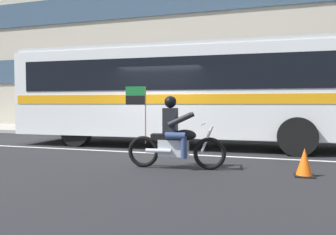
% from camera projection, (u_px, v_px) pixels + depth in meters
% --- Properties ---
extents(ground_plane, '(60.00, 60.00, 0.00)m').
position_uv_depth(ground_plane, '(159.00, 150.00, 9.85)').
color(ground_plane, black).
extents(sidewalk_curb, '(28.00, 3.80, 0.15)m').
position_uv_depth(sidewalk_curb, '(195.00, 133.00, 14.72)').
color(sidewalk_curb, '#A39E93').
rests_on(sidewalk_curb, ground_plane).
extents(lane_center_stripe, '(26.60, 0.14, 0.01)m').
position_uv_depth(lane_center_stripe, '(152.00, 153.00, 9.28)').
color(lane_center_stripe, silver).
rests_on(lane_center_stripe, ground_plane).
extents(office_building_facade, '(28.00, 0.89, 9.48)m').
position_uv_depth(office_building_facade, '(205.00, 38.00, 16.69)').
color(office_building_facade, '#B2A893').
rests_on(office_building_facade, ground_plane).
extents(transit_bus, '(11.59, 3.03, 3.22)m').
position_uv_depth(transit_bus, '(191.00, 89.00, 10.70)').
color(transit_bus, white).
rests_on(transit_bus, ground_plane).
extents(motorcycle_with_rider, '(2.19, 0.65, 1.78)m').
position_uv_depth(motorcycle_with_rider, '(175.00, 138.00, 7.06)').
color(motorcycle_with_rider, black).
rests_on(motorcycle_with_rider, ground_plane).
extents(traffic_cone, '(0.36, 0.36, 0.55)m').
position_uv_depth(traffic_cone, '(304.00, 163.00, 6.29)').
color(traffic_cone, '#EA590F').
rests_on(traffic_cone, ground_plane).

